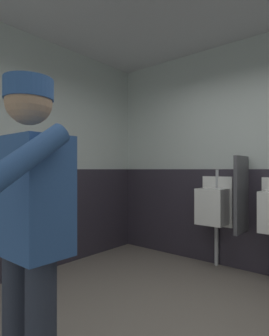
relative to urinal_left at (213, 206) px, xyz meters
name	(u,v)px	position (x,y,z in m)	size (l,w,h in m)	color
wall_back	(266,153)	(0.57, 0.22, 0.66)	(4.92, 0.12, 2.87)	silver
wall_left	(24,153)	(-1.65, -1.65, 0.66)	(0.12, 4.22, 2.87)	silver
wainscot_band_back	(264,222)	(0.57, 0.14, -0.16)	(4.32, 0.03, 1.24)	#2D2833
wainscot_band_left	(28,222)	(-1.57, -1.65, -0.16)	(0.03, 3.62, 1.24)	#2D2833
urinal_left	(213,206)	(0.00, 0.00, 0.00)	(0.40, 0.34, 1.24)	white
privacy_divider_panel	(241,194)	(0.38, -0.07, 0.17)	(0.04, 0.40, 0.90)	#4C4C51
person	(27,222)	(0.24, -2.67, 0.21)	(0.65, 0.60, 1.68)	#2D3342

